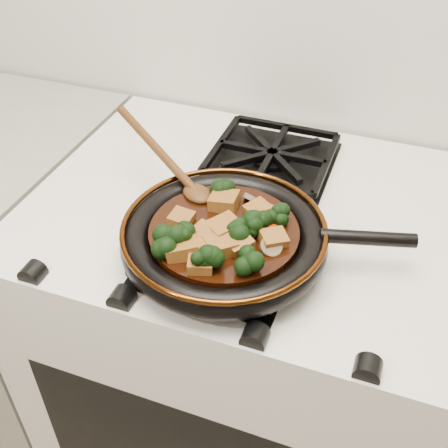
% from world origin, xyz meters
% --- Properties ---
extents(stove, '(0.76, 0.60, 0.90)m').
position_xyz_m(stove, '(0.00, 1.69, 0.45)').
color(stove, white).
rests_on(stove, ground).
extents(burner_grate_front, '(0.23, 0.23, 0.03)m').
position_xyz_m(burner_grate_front, '(0.00, 1.55, 0.91)').
color(burner_grate_front, black).
rests_on(burner_grate_front, stove).
extents(burner_grate_back, '(0.23, 0.23, 0.03)m').
position_xyz_m(burner_grate_back, '(0.00, 1.83, 0.91)').
color(burner_grate_back, black).
rests_on(burner_grate_back, stove).
extents(skillet, '(0.43, 0.31, 0.05)m').
position_xyz_m(skillet, '(0.01, 1.55, 0.94)').
color(skillet, black).
rests_on(skillet, burner_grate_front).
extents(braising_sauce, '(0.23, 0.23, 0.02)m').
position_xyz_m(braising_sauce, '(0.01, 1.55, 0.95)').
color(braising_sauce, black).
rests_on(braising_sauce, skillet).
extents(tofu_cube_0, '(0.05, 0.05, 0.03)m').
position_xyz_m(tofu_cube_0, '(-0.01, 1.49, 0.97)').
color(tofu_cube_0, brown).
rests_on(tofu_cube_0, braising_sauce).
extents(tofu_cube_1, '(0.05, 0.05, 0.03)m').
position_xyz_m(tofu_cube_1, '(-0.01, 1.60, 0.97)').
color(tofu_cube_1, brown).
rests_on(tofu_cube_1, braising_sauce).
extents(tofu_cube_2, '(0.04, 0.04, 0.02)m').
position_xyz_m(tofu_cube_2, '(-0.06, 1.54, 0.97)').
color(tofu_cube_2, brown).
rests_on(tofu_cube_2, braising_sauce).
extents(tofu_cube_3, '(0.05, 0.05, 0.03)m').
position_xyz_m(tofu_cube_3, '(0.04, 1.52, 0.97)').
color(tofu_cube_3, brown).
rests_on(tofu_cube_3, braising_sauce).
extents(tofu_cube_4, '(0.05, 0.05, 0.03)m').
position_xyz_m(tofu_cube_4, '(0.08, 1.54, 0.97)').
color(tofu_cube_4, brown).
rests_on(tofu_cube_4, braising_sauce).
extents(tofu_cube_5, '(0.06, 0.06, 0.03)m').
position_xyz_m(tofu_cube_5, '(0.01, 1.54, 0.97)').
color(tofu_cube_5, brown).
rests_on(tofu_cube_5, braising_sauce).
extents(tofu_cube_6, '(0.05, 0.05, 0.03)m').
position_xyz_m(tofu_cube_6, '(0.05, 1.60, 0.97)').
color(tofu_cube_6, brown).
rests_on(tofu_cube_6, braising_sauce).
extents(tofu_cube_7, '(0.06, 0.06, 0.03)m').
position_xyz_m(tofu_cube_7, '(-0.03, 1.48, 0.97)').
color(tofu_cube_7, brown).
rests_on(tofu_cube_7, braising_sauce).
extents(tofu_cube_8, '(0.06, 0.06, 0.03)m').
position_xyz_m(tofu_cube_8, '(0.02, 1.50, 0.97)').
color(tofu_cube_8, brown).
rests_on(tofu_cube_8, braising_sauce).
extents(tofu_cube_9, '(0.04, 0.04, 0.02)m').
position_xyz_m(tofu_cube_9, '(0.00, 1.46, 0.97)').
color(tofu_cube_9, brown).
rests_on(tofu_cube_9, braising_sauce).
extents(tofu_cube_10, '(0.04, 0.04, 0.02)m').
position_xyz_m(tofu_cube_10, '(-0.02, 1.52, 0.97)').
color(tofu_cube_10, brown).
rests_on(tofu_cube_10, braising_sauce).
extents(broccoli_floret_0, '(0.08, 0.08, 0.06)m').
position_xyz_m(broccoli_floret_0, '(0.07, 1.58, 0.97)').
color(broccoli_floret_0, black).
rests_on(broccoli_floret_0, braising_sauce).
extents(broccoli_floret_1, '(0.09, 0.09, 0.07)m').
position_xyz_m(broccoli_floret_1, '(0.06, 1.56, 0.97)').
color(broccoli_floret_1, black).
rests_on(broccoli_floret_1, braising_sauce).
extents(broccoli_floret_2, '(0.09, 0.08, 0.07)m').
position_xyz_m(broccoli_floret_2, '(-0.04, 1.50, 0.97)').
color(broccoli_floret_2, black).
rests_on(broccoli_floret_2, braising_sauce).
extents(broccoli_floret_3, '(0.07, 0.08, 0.06)m').
position_xyz_m(broccoli_floret_3, '(-0.02, 1.62, 0.97)').
color(broccoli_floret_3, black).
rests_on(broccoli_floret_3, braising_sauce).
extents(broccoli_floret_4, '(0.06, 0.06, 0.05)m').
position_xyz_m(broccoli_floret_4, '(0.07, 1.48, 0.97)').
color(broccoli_floret_4, black).
rests_on(broccoli_floret_4, braising_sauce).
extents(broccoli_floret_5, '(0.07, 0.08, 0.07)m').
position_xyz_m(broccoli_floret_5, '(0.01, 1.46, 0.97)').
color(broccoli_floret_5, black).
rests_on(broccoli_floret_5, braising_sauce).
extents(broccoli_floret_6, '(0.08, 0.08, 0.08)m').
position_xyz_m(broccoli_floret_6, '(-0.05, 1.48, 0.97)').
color(broccoli_floret_6, black).
rests_on(broccoli_floret_6, braising_sauce).
extents(broccoli_floret_7, '(0.08, 0.08, 0.07)m').
position_xyz_m(broccoli_floret_7, '(0.04, 1.53, 0.97)').
color(broccoli_floret_7, black).
rests_on(broccoli_floret_7, braising_sauce).
extents(carrot_coin_0, '(0.03, 0.03, 0.02)m').
position_xyz_m(carrot_coin_0, '(0.02, 1.50, 0.96)').
color(carrot_coin_0, '#C43F05').
rests_on(carrot_coin_0, braising_sauce).
extents(carrot_coin_1, '(0.03, 0.03, 0.02)m').
position_xyz_m(carrot_coin_1, '(-0.02, 1.50, 0.96)').
color(carrot_coin_1, '#C43F05').
rests_on(carrot_coin_1, braising_sauce).
extents(carrot_coin_2, '(0.03, 0.03, 0.01)m').
position_xyz_m(carrot_coin_2, '(-0.02, 1.52, 0.96)').
color(carrot_coin_2, '#C43F05').
rests_on(carrot_coin_2, braising_sauce).
extents(carrot_coin_3, '(0.03, 0.03, 0.02)m').
position_xyz_m(carrot_coin_3, '(0.07, 1.58, 0.96)').
color(carrot_coin_3, '#C43F05').
rests_on(carrot_coin_3, braising_sauce).
extents(mushroom_slice_0, '(0.04, 0.04, 0.02)m').
position_xyz_m(mushroom_slice_0, '(0.08, 1.53, 0.97)').
color(mushroom_slice_0, '#776245').
rests_on(mushroom_slice_0, braising_sauce).
extents(mushroom_slice_1, '(0.04, 0.04, 0.03)m').
position_xyz_m(mushroom_slice_1, '(0.03, 1.62, 0.97)').
color(mushroom_slice_1, '#776245').
rests_on(mushroom_slice_1, braising_sauce).
extents(mushroom_slice_2, '(0.05, 0.05, 0.02)m').
position_xyz_m(mushroom_slice_2, '(0.06, 1.61, 0.97)').
color(mushroom_slice_2, '#776245').
rests_on(mushroom_slice_2, braising_sauce).
extents(wooden_spoon, '(0.14, 0.10, 0.24)m').
position_xyz_m(wooden_spoon, '(-0.12, 1.64, 0.98)').
color(wooden_spoon, '#4E2C10').
rests_on(wooden_spoon, braising_sauce).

